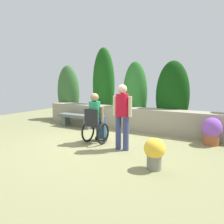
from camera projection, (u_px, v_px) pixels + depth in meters
The scene contains 8 objects.
ground_plane at pixel (102, 144), 5.73m from camera, with size 13.48×13.48×0.00m, color #808054.
stone_retaining_wall at pixel (133, 119), 7.34m from camera, with size 6.92×0.58×0.75m, color gray.
hedge_backdrop at pixel (144, 93), 7.71m from camera, with size 7.88×0.90×2.94m.
stone_bench at pixel (77, 119), 7.74m from camera, with size 1.41×0.36×0.46m.
person_in_wheelchair at pixel (96, 120), 5.74m from camera, with size 0.53×0.66×1.33m.
person_standing_companion at pixel (122, 113), 5.11m from camera, with size 0.49×0.30×1.56m.
flower_pot_purple_near at pixel (154, 152), 4.03m from camera, with size 0.40×0.40×0.60m.
flower_pot_terracotta_by_wall at pixel (212, 131), 5.59m from camera, with size 0.50×0.50×0.71m.
Camera 1 is at (3.03, -4.66, 1.65)m, focal length 34.79 mm.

